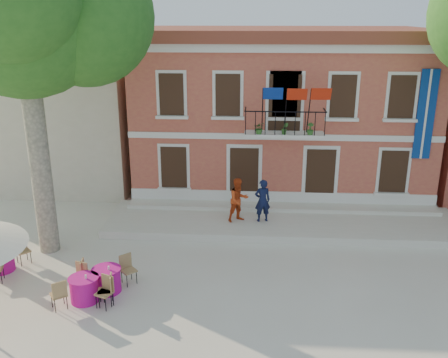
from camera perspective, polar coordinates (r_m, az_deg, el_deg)
ground at (r=16.37m, az=0.21°, el=-11.40°), size 90.00×90.00×0.00m
main_building at (r=24.58m, az=6.41°, el=8.08°), size 13.50×9.59×7.50m
neighbor_west at (r=27.67m, az=-18.45°, el=7.23°), size 9.40×9.40×6.40m
terrace at (r=20.25m, az=6.68°, el=-4.95°), size 14.00×3.40×0.30m
plane_tree_west at (r=17.53m, az=-22.17°, el=17.49°), size 5.69×5.69×11.18m
pedestrian_navy at (r=19.61m, az=4.42°, el=-2.47°), size 0.72×0.56×1.73m
pedestrian_orange at (r=19.58m, az=1.68°, el=-2.41°), size 1.08×1.02×1.76m
cafe_table_0 at (r=18.26m, az=-24.17°, el=-8.30°), size 1.80×1.82×0.95m
cafe_table_1 at (r=15.95m, az=-13.24°, el=-11.03°), size 1.83×1.79×0.95m
cafe_table_3 at (r=15.63m, az=-15.68°, el=-11.89°), size 1.86×1.72×0.95m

